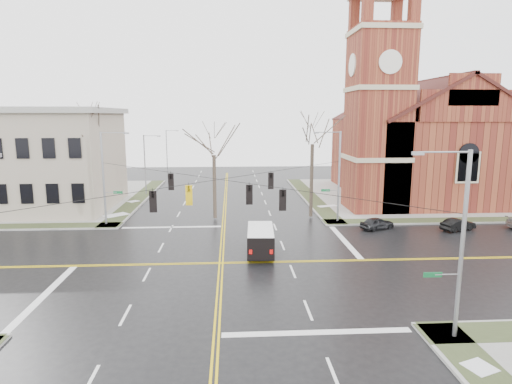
{
  "coord_description": "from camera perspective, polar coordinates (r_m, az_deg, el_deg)",
  "views": [
    {
      "loc": [
        0.82,
        -30.0,
        10.65
      ],
      "look_at": [
        2.91,
        6.0,
        4.19
      ],
      "focal_mm": 30.0,
      "sensor_mm": 36.0,
      "label": 1
    }
  ],
  "objects": [
    {
      "name": "parked_car_a",
      "position": [
        42.25,
        15.84,
        -4.02
      ],
      "size": [
        3.66,
        2.61,
        1.16
      ],
      "primitive_type": "imported",
      "rotation": [
        0.0,
        0.0,
        1.98
      ],
      "color": "black",
      "rests_on": "ground"
    },
    {
      "name": "streetlight_north_a",
      "position": [
        59.45,
        -14.47,
        3.87
      ],
      "size": [
        2.3,
        0.2,
        8.0
      ],
      "color": "gray",
      "rests_on": "ground"
    },
    {
      "name": "civic_building_a",
      "position": [
        55.2,
        -27.78,
        3.64
      ],
      "size": [
        18.0,
        14.0,
        11.0
      ],
      "primitive_type": "cube",
      "color": "#A39481",
      "rests_on": "ground"
    },
    {
      "name": "signal_pole_se",
      "position": [
        22.02,
        25.44,
        -5.85
      ],
      "size": [
        2.75,
        0.22,
        9.0
      ],
      "color": "gray",
      "rests_on": "ground"
    },
    {
      "name": "signal_pole_ne",
      "position": [
        43.18,
        10.79,
        2.4
      ],
      "size": [
        2.75,
        0.22,
        9.0
      ],
      "color": "gray",
      "rests_on": "ground"
    },
    {
      "name": "traffic_signals",
      "position": [
        29.8,
        -4.85,
        0.07
      ],
      "size": [
        8.21,
        8.26,
        1.3
      ],
      "color": "black",
      "rests_on": "ground"
    },
    {
      "name": "road_markings",
      "position": [
        31.84,
        -4.67,
        -9.4
      ],
      "size": [
        100.0,
        100.0,
        0.01
      ],
      "color": "gold",
      "rests_on": "ground"
    },
    {
      "name": "sidewalks",
      "position": [
        31.82,
        -4.67,
        -9.28
      ],
      "size": [
        80.0,
        80.0,
        0.17
      ],
      "color": "gray",
      "rests_on": "ground"
    },
    {
      "name": "signal_pole_nw",
      "position": [
        43.61,
        -19.47,
        2.07
      ],
      "size": [
        2.75,
        0.22,
        9.0
      ],
      "color": "gray",
      "rests_on": "ground"
    },
    {
      "name": "parked_car_b",
      "position": [
        44.44,
        25.34,
        -3.94
      ],
      "size": [
        3.69,
        2.4,
        1.15
      ],
      "primitive_type": "imported",
      "rotation": [
        0.0,
        0.0,
        1.94
      ],
      "color": "black",
      "rests_on": "ground"
    },
    {
      "name": "tree_ne",
      "position": [
        44.46,
        7.54,
        6.99
      ],
      "size": [
        4.0,
        4.0,
        11.41
      ],
      "color": "#362E22",
      "rests_on": "ground"
    },
    {
      "name": "church",
      "position": [
        59.83,
        20.45,
        7.41
      ],
      "size": [
        24.28,
        27.48,
        27.5
      ],
      "color": "maroon",
      "rests_on": "ground"
    },
    {
      "name": "tree_nw_near",
      "position": [
        43.65,
        -5.63,
        5.49
      ],
      "size": [
        4.0,
        4.0,
        9.82
      ],
      "color": "#362E22",
      "rests_on": "ground"
    },
    {
      "name": "span_wires",
      "position": [
        30.34,
        -4.84,
        1.69
      ],
      "size": [
        23.02,
        23.02,
        0.03
      ],
      "color": "black",
      "rests_on": "ground"
    },
    {
      "name": "ground",
      "position": [
        31.84,
        -4.67,
        -9.41
      ],
      "size": [
        120.0,
        120.0,
        0.0
      ],
      "primitive_type": "plane",
      "color": "black",
      "rests_on": "ground"
    },
    {
      "name": "cargo_van",
      "position": [
        33.75,
        0.6,
        -6.17
      ],
      "size": [
        2.3,
        5.28,
        1.97
      ],
      "rotation": [
        0.0,
        0.0,
        -0.06
      ],
      "color": "silver",
      "rests_on": "ground"
    },
    {
      "name": "tree_nw_far",
      "position": [
        46.56,
        -21.45,
        7.64
      ],
      "size": [
        4.0,
        4.0,
        12.68
      ],
      "color": "#362E22",
      "rests_on": "ground"
    },
    {
      "name": "streetlight_north_b",
      "position": [
        79.08,
        -11.71,
        5.47
      ],
      "size": [
        2.3,
        0.2,
        8.0
      ],
      "color": "gray",
      "rests_on": "ground"
    }
  ]
}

